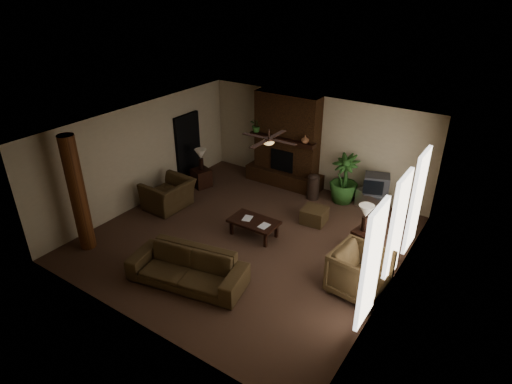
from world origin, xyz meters
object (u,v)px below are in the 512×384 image
Objects in this scene: lamp_left at (201,155)px; lamp_right at (366,213)px; ottoman at (314,215)px; floor_plant at (343,189)px; side_table_left at (201,178)px; armchair_right at (360,270)px; coffee_table at (254,223)px; log_column at (78,194)px; floor_vase at (313,185)px; sofa at (187,263)px; armchair_left at (168,190)px; side_table_right at (365,241)px; tv_stand at (373,200)px.

lamp_right is (5.33, -0.56, 0.00)m from lamp_left.
floor_plant is at bearing 84.59° from ottoman.
side_table_left is at bearing -119.19° from lamp_left.
armchair_right is 1.64× the size of lamp_right.
coffee_table is at bearing -123.95° from ottoman.
lamp_left is at bearing 87.78° from log_column.
floor_vase is 0.55× the size of floor_plant.
lamp_left and lamp_right have the same top height.
coffee_table is 3.10m from floor_plant.
sofa reaches higher than floor_vase.
log_column is 2.28× the size of armchair_left.
log_column reaches higher than side_table_right.
tv_stand is 2.27m from lamp_right.
armchair_left is 5.33m from lamp_right.
ottoman is 1.65m from side_table_right.
floor_vase reaches higher than side_table_right.
sofa is 4.48× the size of side_table_left.
floor_plant is 2.48m from side_table_right.
floor_vase is (0.46, 4.83, -0.05)m from sofa.
floor_plant is 2.56× the size of side_table_right.
lamp_right is (2.14, -1.69, 0.57)m from floor_vase.
side_table_right is (-0.43, 1.44, -0.26)m from armchair_right.
lamp_right is at bearing -38.38° from floor_vase.
lamp_left is at bearing -160.41° from floor_vase.
armchair_right reaches higher than sofa.
armchair_left is 2.23× the size of side_table_right.
ottoman is 1.85m from tv_stand.
sofa is 2.01× the size of armchair_left.
log_column is 1.14× the size of sofa.
lamp_right is (5.49, 3.47, -0.40)m from log_column.
log_column is at bearing -92.04° from side_table_left.
floor_plant reaches higher than tv_stand.
tv_stand is 1.31× the size of lamp_right.
log_column is 5.09× the size of side_table_left.
armchair_right is at bearing 86.57° from armchair_left.
floor_vase reaches higher than ottoman.
side_table_left is (-3.20, -1.16, -0.16)m from floor_vase.
floor_plant reaches higher than ottoman.
lamp_left is (-3.19, -1.14, 0.57)m from floor_vase.
coffee_table is (3.03, 2.58, -1.03)m from log_column.
log_column is at bearing -147.72° from lamp_right.
ottoman is at bearing 161.11° from side_table_right.
log_column reaches higher than lamp_right.
ottoman is (1.10, 3.66, -0.28)m from sofa.
side_table_left is (0.14, 4.00, -1.12)m from log_column.
side_table_left is at bearing 76.60° from armchair_right.
lamp_right reaches higher than side_table_left.
log_column is 4.31× the size of lamp_right.
coffee_table is at bearing -102.46° from tv_stand.
sofa is at bearing -93.81° from coffee_table.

